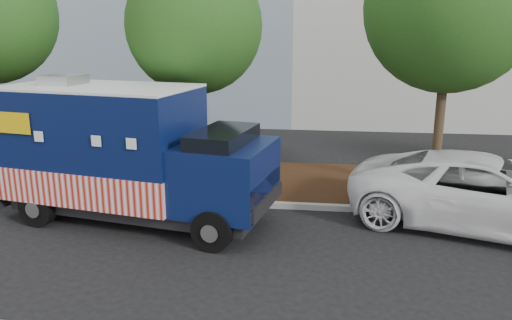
# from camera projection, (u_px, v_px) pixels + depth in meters

# --- Properties ---
(ground) EXTENTS (120.00, 120.00, 0.00)m
(ground) POSITION_uv_depth(u_px,v_px,m) (180.00, 224.00, 12.07)
(ground) COLOR black
(ground) RESTS_ON ground
(curb) EXTENTS (120.00, 0.18, 0.15)m
(curb) POSITION_uv_depth(u_px,v_px,m) (194.00, 201.00, 13.39)
(curb) COLOR #9E9E99
(curb) RESTS_ON ground
(mulch_strip) EXTENTS (120.00, 4.00, 0.15)m
(mulch_strip) POSITION_uv_depth(u_px,v_px,m) (211.00, 179.00, 15.41)
(mulch_strip) COLOR black
(mulch_strip) RESTS_ON ground
(tree_b) EXTENTS (3.83, 3.83, 6.57)m
(tree_b) POSITION_uv_depth(u_px,v_px,m) (194.00, 26.00, 13.89)
(tree_b) COLOR #38281C
(tree_b) RESTS_ON ground
(tree_c) EXTENTS (4.46, 4.46, 7.34)m
(tree_c) POSITION_uv_depth(u_px,v_px,m) (450.00, 7.00, 12.95)
(tree_c) COLOR #38281C
(tree_c) RESTS_ON ground
(sign_post) EXTENTS (0.06, 0.06, 2.40)m
(sign_post) POSITION_uv_depth(u_px,v_px,m) (84.00, 154.00, 13.89)
(sign_post) COLOR #473828
(sign_post) RESTS_ON ground
(food_truck) EXTENTS (6.94, 3.60, 3.49)m
(food_truck) POSITION_uv_depth(u_px,v_px,m) (124.00, 157.00, 12.03)
(food_truck) COLOR black
(food_truck) RESTS_ON ground
(white_car) EXTENTS (6.75, 4.64, 1.71)m
(white_car) POSITION_uv_depth(u_px,v_px,m) (486.00, 193.00, 11.64)
(white_car) COLOR white
(white_car) RESTS_ON ground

